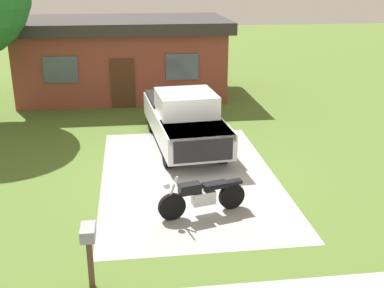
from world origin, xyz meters
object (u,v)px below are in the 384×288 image
Objects in this scene: mailbox at (89,241)px; neighbor_house at (123,56)px; pickup_truck at (183,117)px; motorcycle at (202,196)px.

neighbor_house reaches higher than mailbox.
neighbor_house is at bearing 105.08° from pickup_truck.
mailbox is (-2.57, -7.59, 0.03)m from pickup_truck.
neighbor_house is (-2.01, 7.45, 0.84)m from pickup_truck.
mailbox is 0.13× the size of neighbor_house.
neighbor_house reaches higher than motorcycle.
pickup_truck reaches higher than motorcycle.
mailbox is at bearing -92.13° from neighbor_house.
pickup_truck is 8.01m from mailbox.
neighbor_house is (-1.88, 12.47, 1.32)m from motorcycle.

